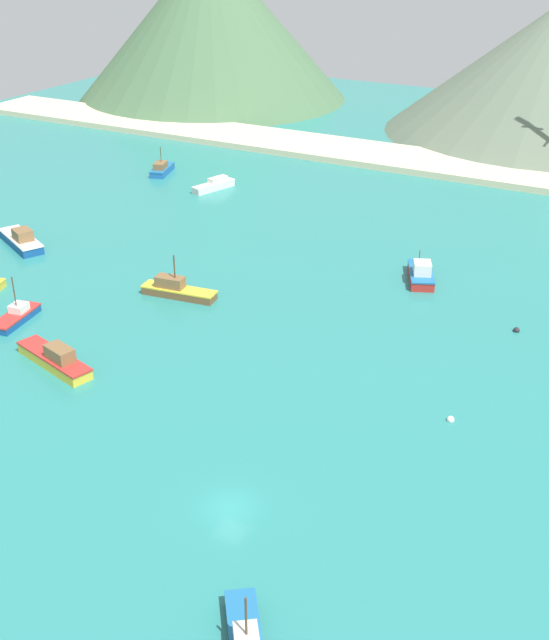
{
  "coord_description": "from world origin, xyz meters",
  "views": [
    {
      "loc": [
        26.36,
        -41.26,
        41.87
      ],
      "look_at": [
        -9.95,
        25.72,
        2.61
      ],
      "focal_mm": 44.5,
      "sensor_mm": 36.0,
      "label": 1
    }
  ],
  "objects_px": {
    "fishing_boat_0": "(55,359)",
    "fishing_boat_11": "(162,169)",
    "fishing_boat_9": "(16,316)",
    "fishing_boat_3": "(21,240)",
    "fishing_boat_15": "(177,290)",
    "buoy_1": "(516,330)",
    "fishing_boat_12": "(421,274)",
    "buoy_0": "(451,420)",
    "fishing_boat_6": "(214,185)"
  },
  "relations": [
    {
      "from": "fishing_boat_9",
      "to": "fishing_boat_11",
      "type": "distance_m",
      "value": 58.66
    },
    {
      "from": "fishing_boat_3",
      "to": "fishing_boat_12",
      "type": "bearing_deg",
      "value": 16.17
    },
    {
      "from": "fishing_boat_11",
      "to": "fishing_boat_15",
      "type": "relative_size",
      "value": 0.78
    },
    {
      "from": "fishing_boat_11",
      "to": "buoy_1",
      "type": "xyz_separation_m",
      "value": [
        70.46,
        -30.49,
        -0.73
      ]
    },
    {
      "from": "fishing_boat_11",
      "to": "buoy_0",
      "type": "distance_m",
      "value": 86.11
    },
    {
      "from": "fishing_boat_3",
      "to": "fishing_boat_6",
      "type": "height_order",
      "value": "fishing_boat_3"
    },
    {
      "from": "fishing_boat_3",
      "to": "buoy_0",
      "type": "relative_size",
      "value": 14.65
    },
    {
      "from": "fishing_boat_11",
      "to": "buoy_0",
      "type": "bearing_deg",
      "value": -36.43
    },
    {
      "from": "fishing_boat_12",
      "to": "fishing_boat_6",
      "type": "bearing_deg",
      "value": 156.05
    },
    {
      "from": "fishing_boat_11",
      "to": "fishing_boat_15",
      "type": "xyz_separation_m",
      "value": [
        31.71,
        -41.05,
        0.03
      ]
    },
    {
      "from": "fishing_boat_15",
      "to": "buoy_0",
      "type": "xyz_separation_m",
      "value": [
        37.57,
        -10.08,
        -0.76
      ]
    },
    {
      "from": "fishing_boat_0",
      "to": "fishing_boat_9",
      "type": "relative_size",
      "value": 1.49
    },
    {
      "from": "fishing_boat_12",
      "to": "buoy_0",
      "type": "height_order",
      "value": "fishing_boat_12"
    },
    {
      "from": "fishing_boat_6",
      "to": "buoy_1",
      "type": "xyz_separation_m",
      "value": [
        57.27,
        -27.23,
        -0.65
      ]
    },
    {
      "from": "fishing_boat_6",
      "to": "fishing_boat_0",
      "type": "bearing_deg",
      "value": -73.44
    },
    {
      "from": "fishing_boat_0",
      "to": "buoy_1",
      "type": "xyz_separation_m",
      "value": [
        40.1,
        30.49,
        -0.78
      ]
    },
    {
      "from": "fishing_boat_3",
      "to": "fishing_boat_9",
      "type": "distance_m",
      "value": 23.83
    },
    {
      "from": "fishing_boat_0",
      "to": "buoy_0",
      "type": "relative_size",
      "value": 15.18
    },
    {
      "from": "fishing_boat_0",
      "to": "buoy_1",
      "type": "relative_size",
      "value": 14.63
    },
    {
      "from": "fishing_boat_0",
      "to": "fishing_boat_9",
      "type": "height_order",
      "value": "fishing_boat_9"
    },
    {
      "from": "fishing_boat_15",
      "to": "buoy_1",
      "type": "distance_m",
      "value": 40.17
    },
    {
      "from": "fishing_boat_0",
      "to": "fishing_boat_6",
      "type": "height_order",
      "value": "fishing_boat_0"
    },
    {
      "from": "fishing_boat_3",
      "to": "fishing_boat_6",
      "type": "bearing_deg",
      "value": 73.79
    },
    {
      "from": "buoy_0",
      "to": "buoy_1",
      "type": "bearing_deg",
      "value": 86.72
    },
    {
      "from": "fishing_boat_0",
      "to": "fishing_boat_15",
      "type": "height_order",
      "value": "fishing_boat_15"
    },
    {
      "from": "fishing_boat_6",
      "to": "fishing_boat_12",
      "type": "bearing_deg",
      "value": -23.95
    },
    {
      "from": "fishing_boat_9",
      "to": "buoy_1",
      "type": "relative_size",
      "value": 9.79
    },
    {
      "from": "fishing_boat_3",
      "to": "fishing_boat_9",
      "type": "relative_size",
      "value": 1.44
    },
    {
      "from": "fishing_boat_9",
      "to": "fishing_boat_11",
      "type": "relative_size",
      "value": 0.96
    },
    {
      "from": "fishing_boat_6",
      "to": "fishing_boat_12",
      "type": "xyz_separation_m",
      "value": [
        43.23,
        -19.2,
        0.21
      ]
    },
    {
      "from": "fishing_boat_15",
      "to": "buoy_0",
      "type": "bearing_deg",
      "value": -15.02
    },
    {
      "from": "fishing_boat_6",
      "to": "buoy_0",
      "type": "distance_m",
      "value": 73.74
    },
    {
      "from": "fishing_boat_15",
      "to": "fishing_boat_9",
      "type": "bearing_deg",
      "value": -130.82
    },
    {
      "from": "fishing_boat_11",
      "to": "fishing_boat_15",
      "type": "bearing_deg",
      "value": -52.32
    },
    {
      "from": "fishing_boat_12",
      "to": "buoy_1",
      "type": "xyz_separation_m",
      "value": [
        14.04,
        -8.03,
        -0.86
      ]
    },
    {
      "from": "fishing_boat_0",
      "to": "fishing_boat_11",
      "type": "xyz_separation_m",
      "value": [
        -30.36,
        60.98,
        -0.05
      ]
    },
    {
      "from": "fishing_boat_11",
      "to": "fishing_boat_12",
      "type": "distance_m",
      "value": 60.73
    },
    {
      "from": "fishing_boat_9",
      "to": "fishing_boat_11",
      "type": "height_order",
      "value": "fishing_boat_9"
    },
    {
      "from": "fishing_boat_9",
      "to": "fishing_boat_3",
      "type": "bearing_deg",
      "value": 132.83
    },
    {
      "from": "fishing_boat_3",
      "to": "buoy_1",
      "type": "relative_size",
      "value": 14.12
    },
    {
      "from": "fishing_boat_6",
      "to": "fishing_boat_11",
      "type": "distance_m",
      "value": 13.59
    },
    {
      "from": "fishing_boat_6",
      "to": "buoy_1",
      "type": "height_order",
      "value": "fishing_boat_6"
    },
    {
      "from": "fishing_boat_0",
      "to": "fishing_boat_15",
      "type": "xyz_separation_m",
      "value": [
        1.35,
        19.94,
        -0.02
      ]
    },
    {
      "from": "fishing_boat_6",
      "to": "buoy_0",
      "type": "xyz_separation_m",
      "value": [
        56.08,
        -47.87,
        -0.65
      ]
    },
    {
      "from": "fishing_boat_3",
      "to": "buoy_1",
      "type": "bearing_deg",
      "value": 6.29
    },
    {
      "from": "fishing_boat_11",
      "to": "fishing_boat_12",
      "type": "bearing_deg",
      "value": -21.71
    },
    {
      "from": "fishing_boat_0",
      "to": "fishing_boat_12",
      "type": "bearing_deg",
      "value": 55.92
    },
    {
      "from": "fishing_boat_9",
      "to": "buoy_1",
      "type": "xyz_separation_m",
      "value": [
        51.14,
        24.9,
        -0.52
      ]
    },
    {
      "from": "fishing_boat_0",
      "to": "fishing_boat_9",
      "type": "xyz_separation_m",
      "value": [
        -11.04,
        5.59,
        -0.26
      ]
    },
    {
      "from": "fishing_boat_11",
      "to": "buoy_1",
      "type": "height_order",
      "value": "fishing_boat_11"
    }
  ]
}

